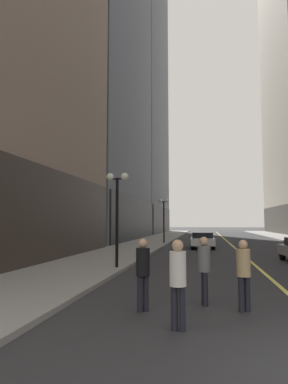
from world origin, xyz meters
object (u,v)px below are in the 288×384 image
pedestrian_in_white_shirt (178,277)px  street_lamp_left_near (117,198)px  pedestrian_in_black_coat (143,268)px  pedestrian_in_grey_suit (204,265)px  car_white (202,239)px  pedestrian_in_tan_trench (244,269)px  street_lamp_left_far (164,211)px

pedestrian_in_white_shirt → street_lamp_left_near: bearing=112.9°
pedestrian_in_black_coat → pedestrian_in_grey_suit: 1.74m
pedestrian_in_black_coat → street_lamp_left_near: street_lamp_left_near is taller
pedestrian_in_black_coat → pedestrian_in_white_shirt: size_ratio=0.97×
car_white → pedestrian_in_grey_suit: 19.68m
pedestrian_in_tan_trench → pedestrian_in_grey_suit: (-0.96, 0.48, 0.03)m
car_white → pedestrian_in_tan_trench: size_ratio=2.65×
car_white → pedestrian_in_white_shirt: size_ratio=2.53×
pedestrian_in_black_coat → street_lamp_left_far: bearing=95.6°
pedestrian_in_white_shirt → street_lamp_left_far: bearing=97.4°
street_lamp_left_near → pedestrian_in_white_shirt: bearing=-67.1°
car_white → pedestrian_in_grey_suit: bearing=-89.5°
pedestrian_in_white_shirt → pedestrian_in_grey_suit: (0.53, 2.23, -0.02)m
pedestrian_in_grey_suit → street_lamp_left_near: size_ratio=0.40×
pedestrian_in_grey_suit → street_lamp_left_near: bearing=124.1°
pedestrian_in_tan_trench → pedestrian_in_grey_suit: 1.07m
pedestrian_in_black_coat → pedestrian_in_white_shirt: (0.97, -1.33, 0.03)m
pedestrian_in_tan_trench → pedestrian_in_white_shirt: pedestrian_in_white_shirt is taller
pedestrian_in_tan_trench → street_lamp_left_near: size_ratio=0.39×
pedestrian_in_tan_trench → street_lamp_left_far: size_ratio=0.39×
car_white → pedestrian_in_black_coat: 20.62m
pedestrian_in_tan_trench → pedestrian_in_black_coat: (-2.45, -0.41, 0.02)m
street_lamp_left_far → pedestrian_in_white_shirt: bearing=-82.6°
pedestrian_in_white_shirt → pedestrian_in_grey_suit: pedestrian_in_white_shirt is taller
pedestrian_in_black_coat → street_lamp_left_far: 24.99m
pedestrian_in_tan_trench → street_lamp_left_far: (-4.86, 24.36, 2.24)m
pedestrian_in_tan_trench → street_lamp_left_far: street_lamp_left_far is taller
car_white → pedestrian_in_black_coat: pedestrian_in_black_coat is taller
pedestrian_in_grey_suit → pedestrian_in_white_shirt: bearing=-103.3°
car_white → pedestrian_in_white_shirt: (-0.36, -21.91, 0.35)m
pedestrian_in_white_shirt → street_lamp_left_near: size_ratio=0.41×
pedestrian_in_white_shirt → street_lamp_left_far: street_lamp_left_far is taller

